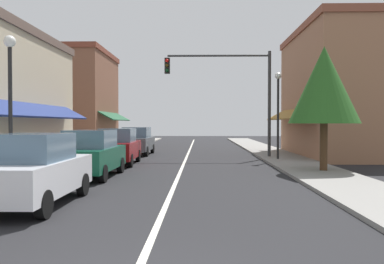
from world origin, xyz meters
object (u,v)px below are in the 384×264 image
Objects in this scene: parked_car_third_left at (118,147)px; street_lamp_left_near at (10,86)px; parked_car_far_left at (137,141)px; street_lamp_right_mid at (278,101)px; parked_car_second_left at (91,154)px; traffic_signal_mast_arm at (234,84)px; parked_car_nearest_left at (33,170)px; tree_right_near at (324,85)px.

street_lamp_left_near is at bearing -104.52° from parked_car_third_left.
parked_car_far_left is 0.88× the size of street_lamp_left_near.
parked_car_third_left is at bearing -166.84° from street_lamp_right_mid.
traffic_signal_mast_arm is at bearing 54.70° from parked_car_second_left.
parked_car_third_left is 7.69m from traffic_signal_mast_arm.
street_lamp_left_near is at bearing 126.47° from parked_car_nearest_left.
street_lamp_right_mid is at bearing 39.42° from parked_car_second_left.
parked_car_third_left is (0.03, 4.62, 0.00)m from parked_car_second_left.
parked_car_second_left and parked_car_far_left have the same top height.
traffic_signal_mast_arm is at bearing -20.69° from parked_car_far_left.
parked_car_far_left is 13.10m from tree_right_near.
traffic_signal_mast_arm reaches higher than parked_car_second_left.
parked_car_third_left is 1.00× the size of parked_car_far_left.
traffic_signal_mast_arm is at bearing 55.08° from street_lamp_left_near.
street_lamp_left_near is 13.59m from street_lamp_right_mid.
tree_right_near is (9.06, 6.50, 2.67)m from parked_car_nearest_left.
tree_right_near is at bearing -65.39° from traffic_signal_mast_arm.
traffic_signal_mast_arm is 1.30× the size of street_lamp_right_mid.
parked_car_second_left is 10.52m from parked_car_far_left.
parked_car_second_left and parked_car_third_left have the same top height.
tree_right_near reaches higher than street_lamp_right_mid.
traffic_signal_mast_arm reaches higher than tree_right_near.
parked_car_nearest_left and parked_car_far_left have the same top height.
street_lamp_right_mid is (2.24, -1.62, -1.06)m from traffic_signal_mast_arm.
street_lamp_left_near is (-7.64, -10.95, -1.10)m from traffic_signal_mast_arm.
parked_car_far_left is 0.67× the size of traffic_signal_mast_arm.
parked_car_nearest_left and parked_car_third_left have the same top height.
tree_right_near is (10.73, 4.22, 0.39)m from street_lamp_left_near.
parked_car_third_left is 7.94m from street_lamp_left_near.
parked_car_far_left is at bearing 88.70° from parked_car_third_left.
parked_car_far_left is at bearing 154.11° from street_lamp_right_mid.
parked_car_third_left is 0.67× the size of traffic_signal_mast_arm.
parked_car_second_left is at bearing -89.14° from parked_car_far_left.
street_lamp_right_mid reaches higher than parked_car_third_left.
street_lamp_right_mid reaches higher than street_lamp_left_near.
parked_car_far_left is 7.25m from traffic_signal_mast_arm.
parked_car_far_left is 0.81× the size of tree_right_near.
parked_car_third_left is at bearing 90.53° from parked_car_second_left.
tree_right_near is (0.85, -5.11, 0.35)m from street_lamp_right_mid.
street_lamp_left_near is at bearing -124.92° from traffic_signal_mast_arm.
street_lamp_right_mid is at bearing 11.59° from parked_car_third_left.
parked_car_nearest_left is 14.90m from traffic_signal_mast_arm.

